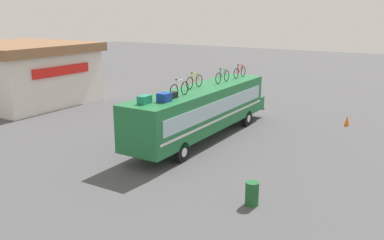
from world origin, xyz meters
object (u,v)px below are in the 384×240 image
(bus, at_px, (202,108))
(luggage_bag_2, at_px, (164,97))
(rooftop_bicycle_1, at_px, (179,89))
(rooftop_bicycle_3, at_px, (223,76))
(luggage_bag_3, at_px, (172,95))
(rooftop_bicycle_2, at_px, (194,81))
(rooftop_bicycle_4, at_px, (240,72))
(trash_bin, at_px, (252,194))
(traffic_cone, at_px, (347,121))
(luggage_bag_1, at_px, (144,100))

(bus, xyz_separation_m, luggage_bag_2, (-4.21, -0.33, 1.42))
(rooftop_bicycle_1, xyz_separation_m, rooftop_bicycle_3, (4.89, 0.08, -0.01))
(luggage_bag_2, xyz_separation_m, luggage_bag_3, (0.90, 0.15, -0.06))
(rooftop_bicycle_2, height_order, rooftop_bicycle_4, rooftop_bicycle_2)
(rooftop_bicycle_3, bearing_deg, bus, 175.77)
(luggage_bag_3, relative_size, rooftop_bicycle_1, 0.32)
(rooftop_bicycle_3, xyz_separation_m, rooftop_bicycle_4, (2.32, -0.05, 0.00))
(trash_bin, relative_size, traffic_cone, 1.41)
(luggage_bag_1, distance_m, trash_bin, 6.84)
(luggage_bag_3, bearing_deg, luggage_bag_2, -170.50)
(rooftop_bicycle_1, distance_m, rooftop_bicycle_3, 4.89)
(rooftop_bicycle_1, bearing_deg, trash_bin, -122.37)
(luggage_bag_3, height_order, rooftop_bicycle_4, rooftop_bicycle_4)
(rooftop_bicycle_4, bearing_deg, trash_bin, -152.19)
(traffic_cone, bearing_deg, bus, 138.27)
(trash_bin, bearing_deg, luggage_bag_1, 77.97)
(bus, bearing_deg, rooftop_bicycle_3, -4.23)
(bus, distance_m, luggage_bag_1, 5.24)
(luggage_bag_1, relative_size, trash_bin, 0.69)
(luggage_bag_1, distance_m, luggage_bag_3, 1.78)
(trash_bin, xyz_separation_m, traffic_cone, (13.78, -0.71, -0.13))
(bus, xyz_separation_m, luggage_bag_3, (-3.31, -0.18, 1.36))
(luggage_bag_2, xyz_separation_m, rooftop_bicycle_1, (1.45, 0.09, 0.18))
(luggage_bag_1, relative_size, rooftop_bicycle_4, 0.37)
(luggage_bag_2, relative_size, trash_bin, 0.63)
(rooftop_bicycle_1, bearing_deg, luggage_bag_2, -176.54)
(luggage_bag_3, bearing_deg, luggage_bag_1, 167.34)
(luggage_bag_1, height_order, luggage_bag_3, luggage_bag_1)
(luggage_bag_1, bearing_deg, luggage_bag_3, -12.66)
(rooftop_bicycle_2, relative_size, traffic_cone, 2.61)
(trash_bin, bearing_deg, luggage_bag_3, 62.06)
(rooftop_bicycle_2, relative_size, trash_bin, 1.85)
(luggage_bag_2, distance_m, luggage_bag_3, 0.91)
(luggage_bag_3, height_order, trash_bin, luggage_bag_3)
(rooftop_bicycle_4, distance_m, trash_bin, 12.57)
(rooftop_bicycle_1, distance_m, rooftop_bicycle_4, 7.22)
(luggage_bag_1, relative_size, rooftop_bicycle_1, 0.38)
(luggage_bag_3, xyz_separation_m, rooftop_bicycle_3, (5.44, 0.02, 0.23))
(rooftop_bicycle_4, bearing_deg, luggage_bag_2, -179.22)
(bus, height_order, trash_bin, bus)
(luggage_bag_2, relative_size, rooftop_bicycle_1, 0.34)
(trash_bin, bearing_deg, luggage_bag_2, 68.98)
(luggage_bag_2, xyz_separation_m, trash_bin, (-2.15, -5.58, -2.78))
(rooftop_bicycle_4, bearing_deg, rooftop_bicycle_1, -179.76)
(rooftop_bicycle_2, bearing_deg, luggage_bag_2, -170.34)
(luggage_bag_1, xyz_separation_m, trash_bin, (-1.31, -6.12, -2.76))
(luggage_bag_3, xyz_separation_m, rooftop_bicycle_2, (2.96, 0.51, 0.24))
(rooftop_bicycle_3, bearing_deg, luggage_bag_2, -178.45)
(rooftop_bicycle_3, distance_m, traffic_cone, 8.91)
(luggage_bag_2, bearing_deg, rooftop_bicycle_1, 3.46)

